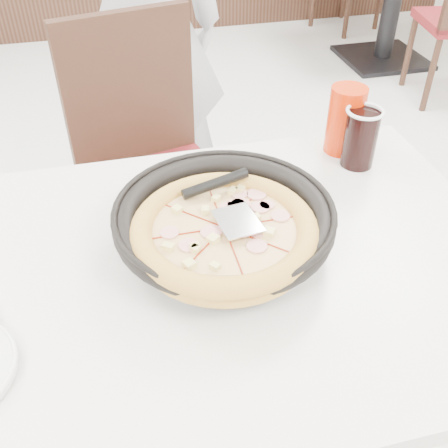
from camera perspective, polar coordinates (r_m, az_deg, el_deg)
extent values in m
cylinder|color=black|center=(0.95, -2.27, -3.53)|extent=(0.13, 0.13, 0.04)
cylinder|color=black|center=(0.97, 0.00, -0.37)|extent=(0.38, 0.38, 0.01)
cylinder|color=#BF9243|center=(0.92, 0.03, -1.42)|extent=(0.33, 0.33, 0.02)
cube|color=silver|center=(0.91, 1.48, 0.36)|extent=(0.08, 0.10, 0.00)
cylinder|color=black|center=(1.24, 14.60, 8.90)|extent=(0.08, 0.08, 0.13)
cylinder|color=#BE2203|center=(1.28, 13.05, 10.96)|extent=(0.09, 0.09, 0.16)
imported|color=#B5B6BB|center=(1.97, -9.00, 20.60)|extent=(0.61, 0.42, 1.62)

